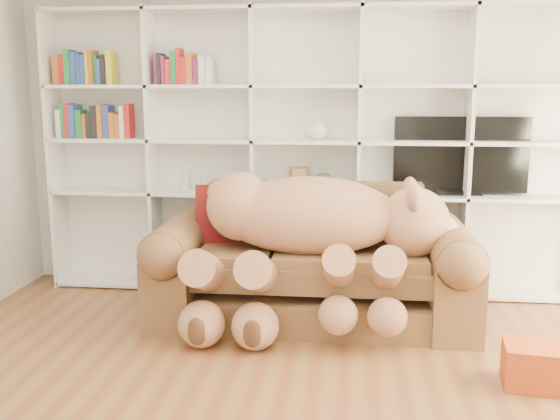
# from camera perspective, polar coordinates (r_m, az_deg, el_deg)

# --- Properties ---
(wall_back) EXTENTS (5.00, 0.02, 2.70)m
(wall_back) POSITION_cam_1_polar(r_m,az_deg,el_deg) (5.44, 2.54, 6.99)
(wall_back) COLOR silver
(wall_back) RESTS_ON floor
(bookshelf) EXTENTS (4.43, 0.35, 2.40)m
(bookshelf) POSITION_cam_1_polar(r_m,az_deg,el_deg) (5.33, -0.15, 6.44)
(bookshelf) COLOR white
(bookshelf) RESTS_ON floor
(sofa) EXTENTS (2.37, 1.03, 1.00)m
(sofa) POSITION_cam_1_polar(r_m,az_deg,el_deg) (4.76, 2.96, -5.50)
(sofa) COLOR brown
(sofa) RESTS_ON floor
(teddy_bear) EXTENTS (1.94, 1.02, 1.13)m
(teddy_bear) POSITION_cam_1_polar(r_m,az_deg,el_deg) (4.48, 2.72, -2.08)
(teddy_bear) COLOR tan
(teddy_bear) RESTS_ON sofa
(throw_pillow) EXTENTS (0.52, 0.36, 0.50)m
(throw_pillow) POSITION_cam_1_polar(r_m,az_deg,el_deg) (4.92, -4.89, -0.52)
(throw_pillow) COLOR maroon
(throw_pillow) RESTS_ON sofa
(gift_box) EXTENTS (0.35, 0.33, 0.25)m
(gift_box) POSITION_cam_1_polar(r_m,az_deg,el_deg) (4.06, 21.97, -13.05)
(gift_box) COLOR #B74318
(gift_box) RESTS_ON floor
(tv) EXTENTS (1.09, 0.18, 0.64)m
(tv) POSITION_cam_1_polar(r_m,az_deg,el_deg) (5.38, 16.15, 4.75)
(tv) COLOR black
(tv) RESTS_ON bookshelf
(picture_frame) EXTENTS (0.17, 0.08, 0.21)m
(picture_frame) POSITION_cam_1_polar(r_m,az_deg,el_deg) (5.29, 1.80, 2.87)
(picture_frame) COLOR brown
(picture_frame) RESTS_ON bookshelf
(green_vase) EXTENTS (0.17, 0.17, 0.17)m
(green_vase) POSITION_cam_1_polar(r_m,az_deg,el_deg) (5.28, 3.98, 2.51)
(green_vase) COLOR #2D5837
(green_vase) RESTS_ON bookshelf
(figurine_tall) EXTENTS (0.08, 0.08, 0.14)m
(figurine_tall) POSITION_cam_1_polar(r_m,az_deg,el_deg) (5.46, -8.68, 2.53)
(figurine_tall) COLOR beige
(figurine_tall) RESTS_ON bookshelf
(figurine_short) EXTENTS (0.08, 0.08, 0.12)m
(figurine_short) POSITION_cam_1_polar(r_m,az_deg,el_deg) (5.43, -6.96, 2.38)
(figurine_short) COLOR beige
(figurine_short) RESTS_ON bookshelf
(snow_globe) EXTENTS (0.10, 0.10, 0.10)m
(snow_globe) POSITION_cam_1_polar(r_m,az_deg,el_deg) (5.38, -4.47, 2.32)
(snow_globe) COLOR white
(snow_globe) RESTS_ON bookshelf
(shelf_vase) EXTENTS (0.23, 0.23, 0.20)m
(shelf_vase) POSITION_cam_1_polar(r_m,az_deg,el_deg) (5.24, 3.45, 7.52)
(shelf_vase) COLOR silver
(shelf_vase) RESTS_ON bookshelf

